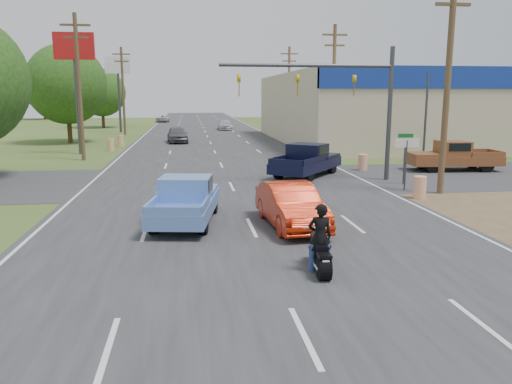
{
  "coord_description": "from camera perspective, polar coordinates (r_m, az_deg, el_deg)",
  "views": [
    {
      "loc": [
        -2.07,
        -8.51,
        4.47
      ],
      "look_at": [
        0.13,
        7.8,
        1.3
      ],
      "focal_mm": 35.0,
      "sensor_mm": 36.0,
      "label": 1
    }
  ],
  "objects": [
    {
      "name": "lane_sign",
      "position": [
        24.87,
        16.82,
        4.51
      ],
      "size": [
        1.2,
        0.08,
        2.52
      ],
      "color": "#3F3F44",
      "rests_on": "ground"
    },
    {
      "name": "main_road",
      "position": [
        48.76,
        -5.22,
        5.61
      ],
      "size": [
        15.0,
        180.0,
        0.02
      ],
      "primitive_type": "cube",
      "color": "#2D2D30",
      "rests_on": "ground"
    },
    {
      "name": "street_name_sign",
      "position": [
        26.51,
        16.64,
        4.25
      ],
      "size": [
        0.8,
        0.08,
        2.61
      ],
      "color": "#3F3F44",
      "rests_on": "ground"
    },
    {
      "name": "pole_sign_left_far",
      "position": [
        65.11,
        -15.5,
        12.89
      ],
      "size": [
        3.0,
        0.35,
        9.2
      ],
      "color": "#3F3F44",
      "rests_on": "ground"
    },
    {
      "name": "signal_mast",
      "position": [
        26.7,
        9.72,
        11.46
      ],
      "size": [
        9.12,
        0.4,
        7.0
      ],
      "color": "#3F3F44",
      "rests_on": "ground"
    },
    {
      "name": "motorcycle",
      "position": [
        12.95,
        7.3,
        -7.26
      ],
      "size": [
        0.62,
        2.0,
        1.02
      ],
      "rotation": [
        0.0,
        0.0,
        -0.06
      ],
      "color": "black",
      "rests_on": "ground"
    },
    {
      "name": "tree_5",
      "position": [
        108.37,
        9.75,
        11.49
      ],
      "size": [
        7.98,
        7.98,
        9.88
      ],
      "color": "#422D19",
      "rests_on": "ground"
    },
    {
      "name": "utility_pole_3",
      "position": [
        58.67,
        3.79,
        11.7
      ],
      "size": [
        2.0,
        0.28,
        10.0
      ],
      "color": "#4C3823",
      "rests_on": "ground"
    },
    {
      "name": "barrel_2",
      "position": [
        43.18,
        -16.26,
        5.19
      ],
      "size": [
        0.56,
        0.56,
        1.0
      ],
      "primitive_type": "cylinder",
      "color": "orange",
      "rests_on": "ground"
    },
    {
      "name": "tree_1",
      "position": [
        51.8,
        -20.84,
        11.43
      ],
      "size": [
        7.56,
        7.56,
        9.36
      ],
      "color": "#422D19",
      "rests_on": "ground"
    },
    {
      "name": "red_convertible",
      "position": [
        17.28,
        4.02,
        -1.56
      ],
      "size": [
        1.95,
        4.65,
        1.49
      ],
      "primitive_type": "imported",
      "rotation": [
        0.0,
        0.0,
        0.08
      ],
      "color": "#B82008",
      "rests_on": "ground"
    },
    {
      "name": "barrel_3",
      "position": [
        47.08,
        -15.19,
        5.68
      ],
      "size": [
        0.56,
        0.56,
        1.0
      ],
      "primitive_type": "cylinder",
      "color": "orange",
      "rests_on": "ground"
    },
    {
      "name": "cross_road",
      "position": [
        26.96,
        -3.16,
        1.36
      ],
      "size": [
        120.0,
        10.0,
        0.02
      ],
      "primitive_type": "cube",
      "color": "#2D2D30",
      "rests_on": "ground"
    },
    {
      "name": "tree_2",
      "position": [
        75.49,
        -17.22,
        10.79
      ],
      "size": [
        6.72,
        6.72,
        8.32
      ],
      "color": "#422D19",
      "rests_on": "ground"
    },
    {
      "name": "blue_pickup",
      "position": [
        18.04,
        -7.99,
        -0.82
      ],
      "size": [
        2.7,
        5.25,
        1.66
      ],
      "rotation": [
        0.0,
        0.0,
        -0.16
      ],
      "color": "black",
      "rests_on": "ground"
    },
    {
      "name": "tree_6",
      "position": [
        107.23,
        -23.22,
        11.13
      ],
      "size": [
        8.82,
        8.82,
        10.92
      ],
      "color": "#422D19",
      "rests_on": "ground"
    },
    {
      "name": "pole_sign_left_near",
      "position": [
        41.47,
        -20.0,
        14.0
      ],
      "size": [
        3.0,
        0.35,
        9.2
      ],
      "color": "#3F3F44",
      "rests_on": "ground"
    },
    {
      "name": "utility_pole_2",
      "position": [
        41.18,
        8.85,
        11.95
      ],
      "size": [
        2.0,
        0.28,
        10.0
      ],
      "color": "#4C3823",
      "rests_on": "ground"
    },
    {
      "name": "ground",
      "position": [
        9.83,
        5.56,
        -16.19
      ],
      "size": [
        200.0,
        200.0,
        0.0
      ],
      "primitive_type": "plane",
      "color": "#394F1F",
      "rests_on": "ground"
    },
    {
      "name": "distant_car_white",
      "position": [
        89.52,
        -10.6,
        8.25
      ],
      "size": [
        2.25,
        4.58,
        1.25
      ],
      "primitive_type": "imported",
      "rotation": [
        0.0,
        0.0,
        3.1
      ],
      "color": "silver",
      "rests_on": "ground"
    },
    {
      "name": "barrel_0",
      "position": [
        23.19,
        18.2,
        0.49
      ],
      "size": [
        0.56,
        0.56,
        1.0
      ],
      "primitive_type": "cylinder",
      "color": "orange",
      "rests_on": "ground"
    },
    {
      "name": "barrel_1",
      "position": [
        31.09,
        12.1,
        3.32
      ],
      "size": [
        0.56,
        0.56,
        1.0
      ],
      "primitive_type": "cylinder",
      "color": "orange",
      "rests_on": "ground"
    },
    {
      "name": "navy_pickup",
      "position": [
        28.47,
        5.9,
        3.7
      ],
      "size": [
        5.05,
        5.69,
        1.84
      ],
      "rotation": [
        0.0,
        0.0,
        -0.65
      ],
      "color": "black",
      "rests_on": "ground"
    },
    {
      "name": "distant_car_silver",
      "position": [
        68.03,
        -3.56,
        7.66
      ],
      "size": [
        1.93,
        4.55,
        1.31
      ],
      "primitive_type": "imported",
      "rotation": [
        0.0,
        0.0,
        -0.02
      ],
      "color": "#BBBCC0",
      "rests_on": "ground"
    },
    {
      "name": "utility_pole_6",
      "position": [
        60.97,
        -14.96,
        11.34
      ],
      "size": [
        2.0,
        0.28,
        10.0
      ],
      "color": "#4C3823",
      "rests_on": "ground"
    },
    {
      "name": "utility_pole_1",
      "position": [
        24.44,
        21.09,
        12.18
      ],
      "size": [
        2.0,
        0.28,
        10.0
      ],
      "color": "#4C3823",
      "rests_on": "ground"
    },
    {
      "name": "rider",
      "position": [
        12.88,
        7.31,
        -5.49
      ],
      "size": [
        0.65,
        0.44,
        1.71
      ],
      "primitive_type": "imported",
      "rotation": [
        0.0,
        0.0,
        3.08
      ],
      "color": "black",
      "rests_on": "ground"
    },
    {
      "name": "distant_car_grey",
      "position": [
        49.45,
        -8.97,
        6.49
      ],
      "size": [
        2.25,
        4.75,
        1.57
      ],
      "primitive_type": "imported",
      "rotation": [
        0.0,
        0.0,
        0.09
      ],
      "color": "#56565B",
      "rests_on": "ground"
    },
    {
      "name": "dirt_verge",
      "position": [
        23.09,
        27.01,
        -1.45
      ],
      "size": [
        8.0,
        18.0,
        0.01
      ],
      "primitive_type": "cube",
      "color": "brown",
      "rests_on": "ground"
    },
    {
      "name": "utility_pole_5",
      "position": [
        37.27,
        -19.58,
        11.59
      ],
      "size": [
        2.0,
        0.28,
        10.0
      ],
      "color": "#4C3823",
      "rests_on": "ground"
    },
    {
      "name": "brown_pickup",
      "position": [
        32.6,
        21.45,
        3.88
      ],
      "size": [
        5.6,
        2.51,
        1.81
      ],
      "rotation": [
        0.0,
        0.0,
        1.49
      ],
      "color": "black",
      "rests_on": "ground"
    }
  ]
}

